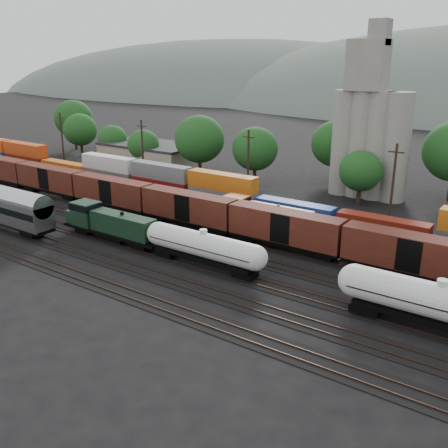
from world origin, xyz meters
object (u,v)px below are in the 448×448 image
Objects in this scene: tank_car_a at (204,246)px; orange_locomotive at (260,214)px; grain_silo at (369,132)px; green_locomotive at (107,222)px.

tank_car_a is 15.06m from orange_locomotive.
tank_car_a is 0.57× the size of grain_silo.
grain_silo is (20.25, 41.00, 8.77)m from green_locomotive.
green_locomotive is at bearing -116.28° from grain_silo.
green_locomotive is 0.99× the size of tank_car_a.
grain_silo is (4.31, 41.00, 8.66)m from tank_car_a.
grain_silo reaches higher than orange_locomotive.
orange_locomotive is (-1.35, 15.00, -0.24)m from tank_car_a.
orange_locomotive is 28.06m from grain_silo.
green_locomotive is 0.57× the size of grain_silo.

